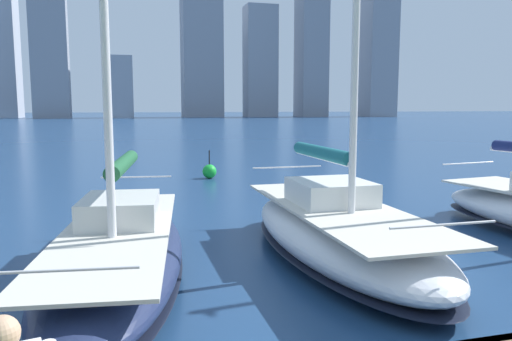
% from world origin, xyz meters
% --- Properties ---
extents(city_skyline, '(173.94, 26.05, 53.95)m').
position_xyz_m(city_skyline, '(1.10, -159.47, 22.59)').
color(city_skyline, gray).
rests_on(city_skyline, ground).
extents(sailboat_teal, '(2.97, 8.50, 11.15)m').
position_xyz_m(sailboat_teal, '(-2.01, -6.72, 0.71)').
color(sailboat_teal, white).
rests_on(sailboat_teal, ground).
extents(sailboat_forest, '(3.70, 9.11, 9.62)m').
position_xyz_m(sailboat_forest, '(2.95, -6.48, 0.65)').
color(sailboat_forest, navy).
rests_on(sailboat_forest, ground).
extents(channel_buoy, '(0.70, 0.70, 1.40)m').
position_xyz_m(channel_buoy, '(-1.40, -20.62, 0.36)').
color(channel_buoy, green).
rests_on(channel_buoy, ground).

